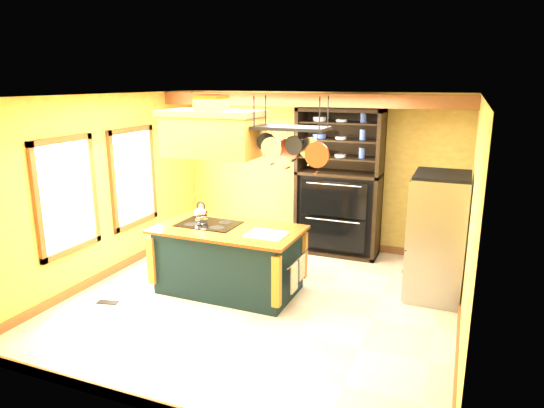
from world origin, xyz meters
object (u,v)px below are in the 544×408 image
Objects in this scene: kitchen_island at (229,259)px; hutch at (339,199)px; range_hood at (212,131)px; refrigerator at (436,239)px; pot_rack at (292,138)px.

kitchen_island is 0.82× the size of hutch.
range_hood is 3.32m from refrigerator.
refrigerator reaches higher than kitchen_island.
hutch reaches higher than refrigerator.
kitchen_island is at bearing 179.96° from pot_rack.
pot_rack is at bearing -0.00° from range_hood.
kitchen_island is 1.53× the size of range_hood.
pot_rack is (0.91, -0.00, 1.72)m from kitchen_island.
range_hood is 0.79× the size of refrigerator.
range_hood is 1.11m from pot_rack.
pot_rack is at bearing -153.34° from refrigerator.
range_hood is at bearing 180.00° from pot_rack.
kitchen_island is 2.41m from hutch.
pot_rack is 2.48m from hutch.
kitchen_island is at bearing -161.73° from refrigerator.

